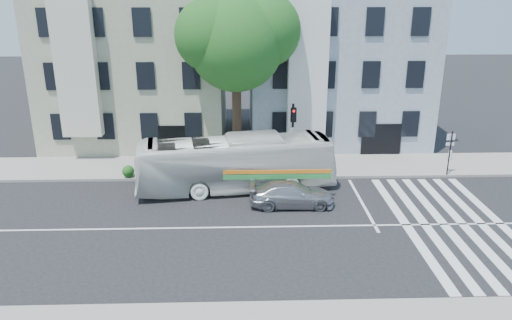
{
  "coord_description": "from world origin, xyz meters",
  "views": [
    {
      "loc": [
        0.25,
        -20.94,
        10.71
      ],
      "look_at": [
        0.98,
        2.64,
        2.4
      ],
      "focal_mm": 35.0,
      "sensor_mm": 36.0,
      "label": 1
    }
  ],
  "objects_px": {
    "sedan": "(292,194)",
    "fire_hydrant": "(450,155)",
    "bus": "(236,163)",
    "traffic_signal": "(293,129)"
  },
  "relations": [
    {
      "from": "sedan",
      "to": "fire_hydrant",
      "type": "height_order",
      "value": "sedan"
    },
    {
      "from": "traffic_signal",
      "to": "fire_hydrant",
      "type": "height_order",
      "value": "traffic_signal"
    },
    {
      "from": "sedan",
      "to": "fire_hydrant",
      "type": "xyz_separation_m",
      "value": [
        10.74,
        6.34,
        -0.14
      ]
    },
    {
      "from": "sedan",
      "to": "fire_hydrant",
      "type": "bearing_deg",
      "value": -59.23
    },
    {
      "from": "fire_hydrant",
      "to": "bus",
      "type": "bearing_deg",
      "value": -163.44
    },
    {
      "from": "bus",
      "to": "traffic_signal",
      "type": "distance_m",
      "value": 4.37
    },
    {
      "from": "traffic_signal",
      "to": "fire_hydrant",
      "type": "bearing_deg",
      "value": -16.32
    },
    {
      "from": "bus",
      "to": "traffic_signal",
      "type": "bearing_deg",
      "value": -61.82
    },
    {
      "from": "bus",
      "to": "traffic_signal",
      "type": "xyz_separation_m",
      "value": [
        3.36,
        2.51,
        1.21
      ]
    },
    {
      "from": "sedan",
      "to": "traffic_signal",
      "type": "bearing_deg",
      "value": -5.62
    }
  ]
}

